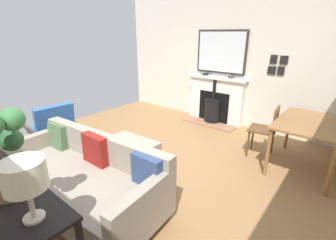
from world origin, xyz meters
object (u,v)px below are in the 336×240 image
at_px(fireplace, 215,102).
at_px(table_lamp_far_end, 24,177).
at_px(armchair_accent, 53,126).
at_px(dining_chair_near_fireplace, 268,127).
at_px(mantel_bowl_near, 205,74).
at_px(mantel_bowl_far, 231,77).
at_px(console_table, 0,187).
at_px(dining_table, 310,128).
at_px(sofa, 83,178).
at_px(potted_plant, 3,148).
at_px(ottoman, 128,152).

relative_size(fireplace, table_lamp_far_end, 3.01).
height_order(armchair_accent, dining_chair_near_fireplace, same).
height_order(fireplace, mantel_bowl_near, mantel_bowl_near).
relative_size(mantel_bowl_far, console_table, 0.07).
xyz_separation_m(fireplace, mantel_bowl_near, (-0.02, -0.29, 0.60)).
relative_size(fireplace, console_table, 0.70).
relative_size(mantel_bowl_far, dining_chair_near_fireplace, 0.15).
bearing_deg(mantel_bowl_near, table_lamp_far_end, 15.58).
height_order(mantel_bowl_far, armchair_accent, mantel_bowl_far).
xyz_separation_m(mantel_bowl_near, table_lamp_far_end, (4.20, 1.17, 0.01)).
relative_size(mantel_bowl_near, dining_chair_near_fireplace, 0.17).
bearing_deg(console_table, dining_table, 150.46).
height_order(mantel_bowl_far, sofa, mantel_bowl_far).
bearing_deg(dining_table, table_lamp_far_end, -19.09).
height_order(armchair_accent, table_lamp_far_end, table_lamp_far_end).
height_order(potted_plant, dining_table, potted_plant).
xyz_separation_m(ottoman, potted_plant, (1.64, 0.56, 0.89)).
xyz_separation_m(ottoman, table_lamp_far_end, (1.65, 0.95, 0.82)).
height_order(fireplace, potted_plant, potted_plant).
bearing_deg(armchair_accent, fireplace, 155.18).
xyz_separation_m(sofa, dining_chair_near_fireplace, (-2.48, 1.28, 0.17)).
xyz_separation_m(mantel_bowl_near, dining_table, (0.97, 2.29, -0.39)).
bearing_deg(ottoman, dining_chair_near_fireplace, 136.44).
bearing_deg(dining_chair_near_fireplace, mantel_bowl_far, -130.50).
distance_m(console_table, potted_plant, 0.57).
distance_m(ottoman, table_lamp_far_end, 2.08).
xyz_separation_m(mantel_bowl_near, console_table, (4.20, 0.46, -0.39)).
height_order(mantel_bowl_near, table_lamp_far_end, table_lamp_far_end).
distance_m(mantel_bowl_far, dining_table, 1.98).
bearing_deg(mantel_bowl_near, sofa, 7.51).
relative_size(mantel_bowl_near, armchair_accent, 0.17).
bearing_deg(sofa, potted_plant, 23.80).
relative_size(ottoman, console_table, 0.43).
height_order(mantel_bowl_near, dining_table, mantel_bowl_near).
bearing_deg(mantel_bowl_far, ottoman, -8.73).
bearing_deg(table_lamp_far_end, mantel_bowl_far, -172.39).
distance_m(table_lamp_far_end, dining_chair_near_fireplace, 3.34).
bearing_deg(potted_plant, sofa, -156.20).
xyz_separation_m(console_table, table_lamp_far_end, (0.00, 0.71, 0.40)).
distance_m(mantel_bowl_far, ottoman, 2.71).
xyz_separation_m(mantel_bowl_far, dining_chair_near_fireplace, (0.96, 1.12, -0.54)).
bearing_deg(armchair_accent, console_table, 52.29).
bearing_deg(mantel_bowl_near, dining_chair_near_fireplace, 61.05).
bearing_deg(console_table, mantel_bowl_far, 177.94).
distance_m(fireplace, mantel_bowl_near, 0.67).
height_order(ottoman, armchair_accent, armchair_accent).
relative_size(console_table, potted_plant, 2.74).
xyz_separation_m(sofa, potted_plant, (0.75, 0.33, 0.78)).
xyz_separation_m(sofa, armchair_accent, (-0.43, -1.54, 0.12)).
xyz_separation_m(mantel_bowl_near, armchair_accent, (3.01, -1.09, -0.58)).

